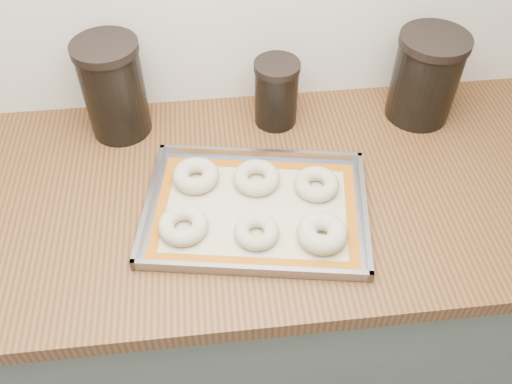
{
  "coord_description": "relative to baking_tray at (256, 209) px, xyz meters",
  "views": [
    {
      "loc": [
        -0.25,
        0.87,
        1.77
      ],
      "look_at": [
        -0.17,
        1.61,
        0.96
      ],
      "focal_mm": 38.0,
      "sensor_mm": 36.0,
      "label": 1
    }
  ],
  "objects": [
    {
      "name": "bagel_front_left",
      "position": [
        -0.15,
        -0.04,
        0.01
      ],
      "size": [
        0.13,
        0.13,
        0.03
      ],
      "primitive_type": "torus",
      "rotation": [
        0.0,
        0.0,
        -0.28
      ],
      "color": "#C1B795",
      "rests_on": "baking_mat"
    },
    {
      "name": "canister_left",
      "position": [
        -0.29,
        0.3,
        0.11
      ],
      "size": [
        0.15,
        0.15,
        0.24
      ],
      "color": "black",
      "rests_on": "countertop"
    },
    {
      "name": "bagel_front_mid",
      "position": [
        -0.01,
        -0.07,
        0.01
      ],
      "size": [
        0.1,
        0.1,
        0.03
      ],
      "primitive_type": "torus",
      "rotation": [
        0.0,
        0.0,
        0.14
      ],
      "color": "#C1B795",
      "rests_on": "baking_mat"
    },
    {
      "name": "canister_right",
      "position": [
        0.43,
        0.28,
        0.1
      ],
      "size": [
        0.16,
        0.16,
        0.22
      ],
      "color": "black",
      "rests_on": "countertop"
    },
    {
      "name": "bagel_front_right",
      "position": [
        0.12,
        -0.09,
        0.02
      ],
      "size": [
        0.12,
        0.12,
        0.04
      ],
      "primitive_type": "torus",
      "rotation": [
        0.0,
        0.0,
        0.18
      ],
      "color": "#C1B795",
      "rests_on": "baking_mat"
    },
    {
      "name": "cabinet",
      "position": [
        0.17,
        0.07,
        -0.48
      ],
      "size": [
        3.0,
        0.65,
        0.86
      ],
      "primitive_type": "cube",
      "color": "#5A6357",
      "rests_on": "floor"
    },
    {
      "name": "bagel_back_left",
      "position": [
        -0.12,
        0.1,
        0.02
      ],
      "size": [
        0.13,
        0.13,
        0.04
      ],
      "primitive_type": "torus",
      "rotation": [
        0.0,
        0.0,
        -0.3
      ],
      "color": "#C1B795",
      "rests_on": "baking_mat"
    },
    {
      "name": "countertop",
      "position": [
        0.17,
        0.07,
        -0.03
      ],
      "size": [
        3.06,
        0.68,
        0.04
      ],
      "primitive_type": "cube",
      "color": "brown",
      "rests_on": "cabinet"
    },
    {
      "name": "baking_mat",
      "position": [
        -0.0,
        0.0,
        -0.0
      ],
      "size": [
        0.46,
        0.36,
        0.0
      ],
      "rotation": [
        0.0,
        0.0,
        -0.17
      ],
      "color": "#C6B793",
      "rests_on": "baking_tray"
    },
    {
      "name": "bagel_back_mid",
      "position": [
        0.01,
        0.08,
        0.01
      ],
      "size": [
        0.12,
        0.12,
        0.03
      ],
      "primitive_type": "torus",
      "rotation": [
        0.0,
        0.0,
        -0.26
      ],
      "color": "#C1B795",
      "rests_on": "baking_mat"
    },
    {
      "name": "baking_tray",
      "position": [
        0.0,
        0.0,
        0.0
      ],
      "size": [
        0.51,
        0.4,
        0.03
      ],
      "rotation": [
        0.0,
        0.0,
        -0.17
      ],
      "color": "gray",
      "rests_on": "countertop"
    },
    {
      "name": "bagel_back_right",
      "position": [
        0.14,
        0.04,
        0.01
      ],
      "size": [
        0.11,
        0.11,
        0.03
      ],
      "primitive_type": "torus",
      "rotation": [
        0.0,
        0.0,
        0.11
      ],
      "color": "#C1B795",
      "rests_on": "baking_mat"
    },
    {
      "name": "canister_mid",
      "position": [
        0.08,
        0.29,
        0.08
      ],
      "size": [
        0.11,
        0.11,
        0.17
      ],
      "color": "black",
      "rests_on": "countertop"
    }
  ]
}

